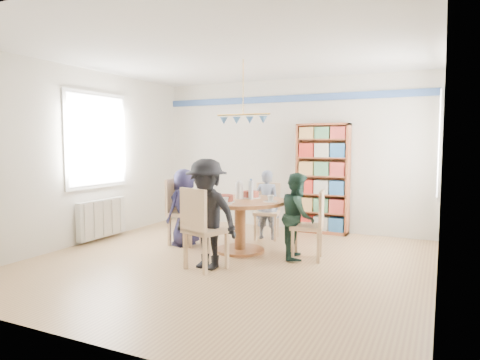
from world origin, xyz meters
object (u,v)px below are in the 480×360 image
Objects in this scene: chair_right at (313,222)px; chair_far at (267,208)px; dining_table at (240,213)px; person_right at (298,216)px; person_near at (207,214)px; radiator at (102,218)px; bookshelf at (323,180)px; chair_left at (181,208)px; chair_near at (201,225)px; person_left at (185,207)px; person_far at (267,205)px.

chair_far is at bearing 137.11° from chair_right.
dining_table is 0.86m from person_right.
dining_table is 0.92m from person_near.
person_near is (-0.02, -0.92, 0.13)m from dining_table.
bookshelf reaches higher than radiator.
person_right is (0.86, 0.01, 0.03)m from dining_table.
chair_left is at bearing 13.34° from radiator.
chair_near is at bearing -47.01° from chair_left.
bookshelf is at bearing 155.71° from person_left.
chair_right is 0.79× the size of person_left.
dining_table is at bearing -91.46° from chair_far.
chair_far is (2.36, 1.27, 0.15)m from radiator.
chair_far is 0.77× the size of person_left.
bookshelf reaches higher than person_near.
person_far is at bearing -128.85° from bookshelf.
person_left is (-0.87, 1.00, 0.03)m from chair_near.
dining_table is at bearing 87.50° from chair_near.
radiator is 0.85× the size of person_left.
person_right reaches higher than radiator.
chair_far is at bearing 42.08° from chair_left.
person_left is at bearing -178.31° from dining_table.
radiator is 3.73m from bookshelf.
person_far is (-1.02, 0.88, 0.05)m from chair_right.
dining_table is 1.29× the size of chair_left.
radiator is at bearing -151.82° from chair_far.
person_left is (1.42, 0.24, 0.24)m from radiator.
chair_left is 1.45m from chair_near.
person_far is 1.16m from bookshelf.
person_left is at bearing -28.99° from chair_left.
person_right is (0.90, 1.04, 0.02)m from chair_near.
chair_near reaches higher than chair_right.
person_far is at bearing 152.60° from person_left.
dining_table is (2.34, 0.27, 0.21)m from radiator.
chair_far is at bearing 155.58° from person_left.
chair_left reaches higher than chair_right.
bookshelf is at bearing 81.86° from person_near.
dining_table is 0.95× the size of person_near.
radiator is 3.42m from chair_right.
chair_far is 1.14m from bookshelf.
chair_near is at bearing -136.38° from chair_right.
person_left is (0.11, -0.06, 0.03)m from chair_left.
chair_near is at bearing 82.51° from person_far.
bookshelf is (1.77, 1.73, 0.37)m from chair_left.
person_left is at bearing 75.49° from person_right.
radiator is 0.89× the size of person_far.
chair_right is at bearing 5.08° from radiator.
bookshelf reaches higher than person_far.
person_near is (-1.08, -0.95, 0.17)m from chair_right.
person_near is at bearing -15.55° from radiator.
chair_near is 0.74× the size of person_near.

